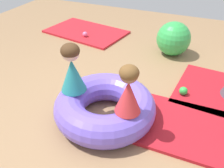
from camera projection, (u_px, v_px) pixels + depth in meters
The scene contains 9 objects.
ground_plane at pixel (109, 111), 2.95m from camera, with size 8.00×8.00×0.00m, color #93704C.
gym_mat_near_right at pixel (184, 127), 2.68m from camera, with size 1.36×0.89×0.04m, color #B21923.
gym_mat_near_left at pixel (86, 32), 5.00m from camera, with size 1.55×0.97×0.04m, color red.
inflatable_cushion at pixel (105, 107), 2.74m from camera, with size 1.14×1.14×0.35m, color #7056D1.
child_in_teal at pixel (72, 68), 2.58m from camera, with size 0.40×0.40×0.55m.
child_in_red at pixel (128, 90), 2.28m from camera, with size 0.36×0.36×0.51m.
play_ball_green at pixel (183, 91), 3.13m from camera, with size 0.11×0.11×0.11m, color green.
play_ball_pink at pixel (85, 34), 4.72m from camera, with size 0.10×0.10×0.10m, color pink.
exercise_ball_large at pixel (173, 39), 4.05m from camera, with size 0.56×0.56×0.56m, color green.
Camera 1 is at (0.94, -2.06, 1.91)m, focal length 39.06 mm.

